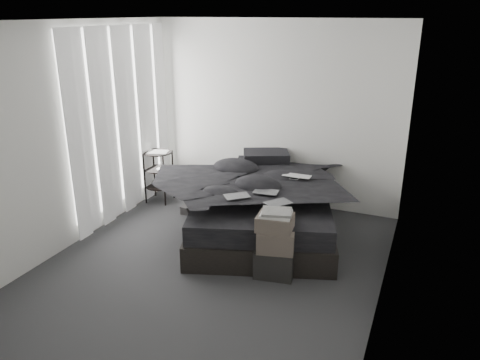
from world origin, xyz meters
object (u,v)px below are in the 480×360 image
at_px(side_stand, 159,177).
at_px(box_lower, 275,262).
at_px(bed, 262,221).
at_px(laptop, 296,172).

bearing_deg(side_stand, box_lower, -30.43).
relative_size(bed, side_stand, 2.94).
xyz_separation_m(bed, laptop, (0.37, 0.18, 0.66)).
xyz_separation_m(bed, box_lower, (0.49, -0.93, 0.00)).
height_order(laptop, box_lower, laptop).
distance_m(laptop, box_lower, 1.29).
relative_size(bed, laptop, 6.24).
bearing_deg(laptop, side_stand, 173.93).
distance_m(laptop, side_stand, 2.20).
xyz_separation_m(laptop, box_lower, (0.12, -1.11, -0.66)).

